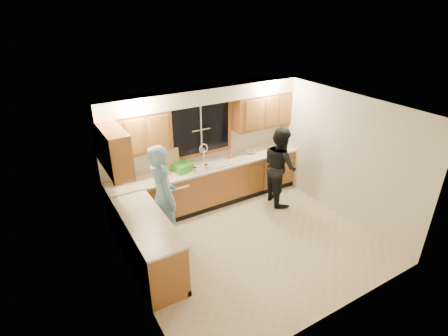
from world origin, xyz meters
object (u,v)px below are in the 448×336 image
at_px(man, 163,198).
at_px(dishwasher, 172,197).
at_px(sink, 208,167).
at_px(woman, 280,166).
at_px(stove, 161,265).
at_px(knife_block, 117,178).
at_px(dish_crate, 183,167).
at_px(soap_bottle, 230,154).
at_px(bowl, 251,152).

bearing_deg(man, dishwasher, -30.68).
xyz_separation_m(sink, dishwasher, (-0.85, -0.01, -0.45)).
height_order(sink, woman, woman).
xyz_separation_m(stove, woman, (3.15, 1.15, 0.39)).
bearing_deg(knife_block, stove, -92.17).
height_order(sink, dish_crate, sink).
relative_size(sink, soap_bottle, 5.03).
bearing_deg(woman, dishwasher, 84.85).
distance_m(sink, woman, 1.51).
bearing_deg(man, knife_block, 27.38).
xyz_separation_m(sink, bowl, (1.11, 0.06, 0.08)).
xyz_separation_m(sink, woman, (1.35, -0.68, -0.02)).
distance_m(sink, dishwasher, 0.96).
bearing_deg(soap_bottle, woman, -44.35).
bearing_deg(stove, soap_bottle, 38.50).
height_order(woman, bowl, woman).
bearing_deg(sink, dish_crate, 179.21).
relative_size(knife_block, soap_bottle, 1.44).
distance_m(stove, woman, 3.37).
height_order(sink, soap_bottle, sink).
height_order(sink, man, man).
relative_size(sink, woman, 0.51).
height_order(stove, man, man).
height_order(stove, dish_crate, dish_crate).
bearing_deg(knife_block, bowl, -4.47).
bearing_deg(stove, sink, 45.39).
bearing_deg(sink, soap_bottle, 6.91).
height_order(woman, knife_block, woman).
xyz_separation_m(dish_crate, bowl, (1.67, 0.05, -0.05)).
height_order(sink, knife_block, sink).
bearing_deg(bowl, dish_crate, -178.15).
bearing_deg(man, stove, 152.88).
relative_size(woman, knife_block, 6.85).
height_order(man, dish_crate, man).
bearing_deg(soap_bottle, dish_crate, -176.88).
bearing_deg(sink, man, -147.31).
distance_m(knife_block, soap_bottle, 2.43).
relative_size(sink, dish_crate, 2.60).
distance_m(dish_crate, bowl, 1.68).
distance_m(man, dish_crate, 1.14).
bearing_deg(dish_crate, stove, -123.90).
distance_m(dishwasher, dish_crate, 0.65).
height_order(dishwasher, soap_bottle, soap_bottle).
xyz_separation_m(dishwasher, stove, (-0.95, -1.81, 0.04)).
relative_size(stove, bowl, 3.81).
xyz_separation_m(soap_bottle, bowl, (0.52, -0.01, -0.06)).
xyz_separation_m(man, bowl, (2.43, 0.91, -0.02)).
relative_size(dishwasher, stove, 0.91).
height_order(dish_crate, soap_bottle, soap_bottle).
relative_size(sink, bowl, 3.64).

